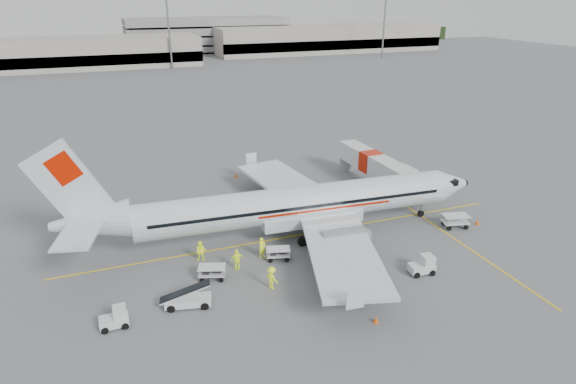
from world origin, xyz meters
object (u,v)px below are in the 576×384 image
jet_bridge (370,168)px  aircraft (299,181)px  tug_fore (422,265)px  tug_aft (114,318)px  belt_loader (188,292)px  tug_mid (328,243)px

jet_bridge → aircraft: bearing=-147.5°
tug_fore → tug_aft: (-24.23, 1.65, -0.05)m
tug_aft → tug_fore: bearing=-4.8°
aircraft → jet_bridge: 16.34m
belt_loader → aircraft: bearing=46.2°
aircraft → tug_mid: (1.23, -4.10, -4.64)m
jet_bridge → tug_mid: jet_bridge is taller
tug_fore → tug_mid: (-5.74, 6.10, 0.06)m
aircraft → belt_loader: size_ratio=8.84×
belt_loader → tug_aft: belt_loader is taller
jet_bridge → tug_mid: 17.83m
aircraft → tug_mid: 6.31m
belt_loader → tug_fore: size_ratio=2.18×
tug_mid → belt_loader: bearing=-171.9°
belt_loader → tug_mid: belt_loader is taller
belt_loader → tug_aft: bearing=-159.9°
aircraft → tug_mid: size_ratio=17.85×
aircraft → tug_aft: size_ratio=20.38×
belt_loader → tug_aft: size_ratio=2.31×
tug_aft → aircraft: bearing=25.5°
jet_bridge → belt_loader: size_ratio=3.43×
aircraft → belt_loader: aircraft is taller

